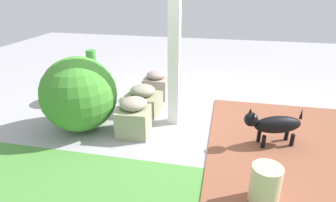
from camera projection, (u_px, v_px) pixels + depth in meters
ground_plane at (191, 122)px, 3.84m from camera, size 12.00×12.00×0.00m
brick_path at (288, 146)px, 3.26m from camera, size 1.80×2.40×0.02m
porch_pillar at (174, 33)px, 3.37m from camera, size 0.14×0.14×2.39m
stone_planter_nearest at (156, 85)px, 4.57m from camera, size 0.38×0.35×0.45m
stone_planter_near at (143, 100)px, 4.06m from camera, size 0.50×0.46×0.41m
stone_planter_mid at (134, 117)px, 3.48m from camera, size 0.41×0.46×0.48m
round_shrub at (79, 94)px, 3.50m from camera, size 0.94×0.94×0.94m
terracotta_pot_tall at (93, 75)px, 4.95m from camera, size 0.31×0.31×0.68m
terracotta_pot_broad at (70, 86)px, 4.41m from camera, size 0.45×0.45×0.44m
dog at (274, 124)px, 3.19m from camera, size 0.68×0.35×0.47m
ceramic_urn at (265, 185)px, 2.38m from camera, size 0.26×0.26×0.37m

